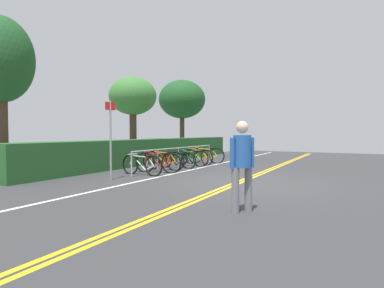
{
  "coord_description": "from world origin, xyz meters",
  "views": [
    {
      "loc": [
        -8.71,
        -3.09,
        1.44
      ],
      "look_at": [
        0.99,
        2.15,
        1.04
      ],
      "focal_mm": 29.34,
      "sensor_mm": 36.0,
      "label": 1
    }
  ],
  "objects_px": {
    "bicycle_0": "(142,165)",
    "sign_post_near": "(111,132)",
    "bicycle_3": "(177,160)",
    "bicycle_5": "(198,157)",
    "bicycle_2": "(163,160)",
    "tree_near_left": "(1,61)",
    "tree_mid": "(133,97)",
    "bike_rack": "(178,153)",
    "bicycle_6": "(206,155)",
    "bicycle_1": "(158,162)",
    "bicycle_4": "(190,158)",
    "tree_far_right": "(182,100)",
    "pedestrian": "(242,160)"
  },
  "relations": [
    {
      "from": "sign_post_near",
      "to": "bicycle_5",
      "type": "bearing_deg",
      "value": -2.62
    },
    {
      "from": "bicycle_1",
      "to": "tree_near_left",
      "type": "height_order",
      "value": "tree_near_left"
    },
    {
      "from": "bicycle_2",
      "to": "bicycle_4",
      "type": "xyz_separation_m",
      "value": [
        1.73,
        -0.24,
        -0.03
      ]
    },
    {
      "from": "bicycle_0",
      "to": "sign_post_near",
      "type": "height_order",
      "value": "sign_post_near"
    },
    {
      "from": "bicycle_5",
      "to": "tree_near_left",
      "type": "xyz_separation_m",
      "value": [
        -6.66,
        3.67,
        3.36
      ]
    },
    {
      "from": "bicycle_3",
      "to": "bicycle_6",
      "type": "height_order",
      "value": "bicycle_6"
    },
    {
      "from": "bicycle_2",
      "to": "tree_far_right",
      "type": "xyz_separation_m",
      "value": [
        7.97,
        3.79,
        3.25
      ]
    },
    {
      "from": "bike_rack",
      "to": "bicycle_3",
      "type": "relative_size",
      "value": 3.4
    },
    {
      "from": "bicycle_2",
      "to": "tree_mid",
      "type": "bearing_deg",
      "value": 55.84
    },
    {
      "from": "bike_rack",
      "to": "tree_mid",
      "type": "bearing_deg",
      "value": 68.86
    },
    {
      "from": "bicycle_6",
      "to": "sign_post_near",
      "type": "height_order",
      "value": "sign_post_near"
    },
    {
      "from": "bicycle_3",
      "to": "tree_near_left",
      "type": "distance_m",
      "value": 6.95
    },
    {
      "from": "bicycle_1",
      "to": "bicycle_4",
      "type": "relative_size",
      "value": 1.05
    },
    {
      "from": "bicycle_1",
      "to": "bicycle_5",
      "type": "height_order",
      "value": "bicycle_1"
    },
    {
      "from": "bicycle_3",
      "to": "tree_mid",
      "type": "distance_m",
      "value": 4.57
    },
    {
      "from": "tree_near_left",
      "to": "tree_mid",
      "type": "distance_m",
      "value": 6.29
    },
    {
      "from": "tree_near_left",
      "to": "bicycle_0",
      "type": "bearing_deg",
      "value": -54.82
    },
    {
      "from": "tree_far_right",
      "to": "bicycle_5",
      "type": "bearing_deg",
      "value": -143.53
    },
    {
      "from": "bicycle_0",
      "to": "tree_mid",
      "type": "xyz_separation_m",
      "value": [
        3.71,
        3.37,
        2.84
      ]
    },
    {
      "from": "bicycle_0",
      "to": "bicycle_3",
      "type": "relative_size",
      "value": 1.01
    },
    {
      "from": "bicycle_6",
      "to": "tree_near_left",
      "type": "xyz_separation_m",
      "value": [
        -7.38,
        3.69,
        3.34
      ]
    },
    {
      "from": "bicycle_4",
      "to": "tree_mid",
      "type": "height_order",
      "value": "tree_mid"
    },
    {
      "from": "bike_rack",
      "to": "bicycle_2",
      "type": "xyz_separation_m",
      "value": [
        -0.88,
        0.14,
        -0.25
      ]
    },
    {
      "from": "bicycle_3",
      "to": "sign_post_near",
      "type": "relative_size",
      "value": 0.72
    },
    {
      "from": "bicycle_5",
      "to": "tree_far_right",
      "type": "distance_m",
      "value": 7.46
    },
    {
      "from": "bicycle_5",
      "to": "bicycle_1",
      "type": "bearing_deg",
      "value": -178.86
    },
    {
      "from": "sign_post_near",
      "to": "tree_far_right",
      "type": "bearing_deg",
      "value": 19.14
    },
    {
      "from": "bike_rack",
      "to": "bicycle_4",
      "type": "xyz_separation_m",
      "value": [
        0.85,
        -0.1,
        -0.28
      ]
    },
    {
      "from": "pedestrian",
      "to": "tree_near_left",
      "type": "height_order",
      "value": "tree_near_left"
    },
    {
      "from": "bicycle_1",
      "to": "tree_mid",
      "type": "bearing_deg",
      "value": 50.15
    },
    {
      "from": "pedestrian",
      "to": "bicycle_4",
      "type": "bearing_deg",
      "value": 35.48
    },
    {
      "from": "bicycle_2",
      "to": "tree_near_left",
      "type": "distance_m",
      "value": 6.31
    },
    {
      "from": "sign_post_near",
      "to": "tree_near_left",
      "type": "bearing_deg",
      "value": 110.42
    },
    {
      "from": "bicycle_6",
      "to": "bicycle_1",
      "type": "bearing_deg",
      "value": -179.46
    },
    {
      "from": "bicycle_3",
      "to": "bicycle_6",
      "type": "bearing_deg",
      "value": -3.19
    },
    {
      "from": "sign_post_near",
      "to": "tree_mid",
      "type": "distance_m",
      "value": 6.16
    },
    {
      "from": "bicycle_2",
      "to": "sign_post_near",
      "type": "xyz_separation_m",
      "value": [
        -2.8,
        0.05,
        1.08
      ]
    },
    {
      "from": "bicycle_3",
      "to": "bicycle_5",
      "type": "relative_size",
      "value": 1.01
    },
    {
      "from": "bicycle_2",
      "to": "bicycle_4",
      "type": "relative_size",
      "value": 1.08
    },
    {
      "from": "bicycle_0",
      "to": "sign_post_near",
      "type": "relative_size",
      "value": 0.72
    },
    {
      "from": "bicycle_0",
      "to": "bicycle_2",
      "type": "distance_m",
      "value": 1.53
    },
    {
      "from": "bicycle_4",
      "to": "bicycle_6",
      "type": "bearing_deg",
      "value": 0.59
    },
    {
      "from": "bike_rack",
      "to": "bicycle_0",
      "type": "distance_m",
      "value": 2.43
    },
    {
      "from": "bike_rack",
      "to": "tree_far_right",
      "type": "relative_size",
      "value": 1.21
    },
    {
      "from": "tree_near_left",
      "to": "bicycle_6",
      "type": "bearing_deg",
      "value": -26.57
    },
    {
      "from": "bike_rack",
      "to": "tree_near_left",
      "type": "distance_m",
      "value": 6.87
    },
    {
      "from": "bicycle_4",
      "to": "tree_mid",
      "type": "distance_m",
      "value": 4.5
    },
    {
      "from": "bicycle_0",
      "to": "bicycle_6",
      "type": "xyz_separation_m",
      "value": [
        4.83,
        -0.08,
        0.02
      ]
    },
    {
      "from": "bicycle_2",
      "to": "bicycle_3",
      "type": "height_order",
      "value": "bicycle_2"
    },
    {
      "from": "sign_post_near",
      "to": "tree_far_right",
      "type": "relative_size",
      "value": 0.49
    }
  ]
}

